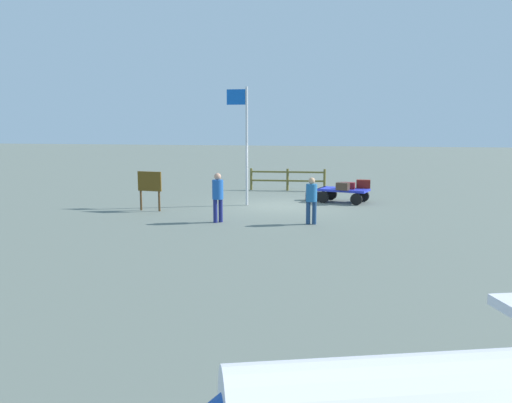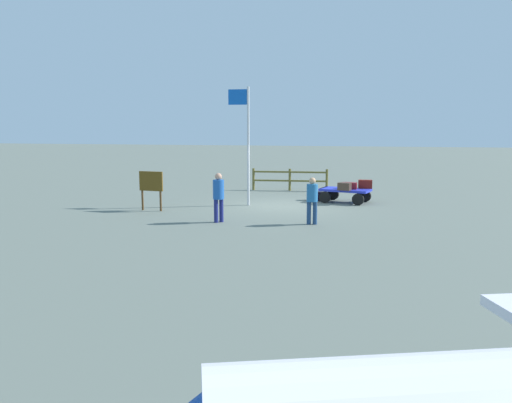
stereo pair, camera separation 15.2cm
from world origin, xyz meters
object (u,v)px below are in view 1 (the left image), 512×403
suitcase_dark (363,184)px  worker_trailing (218,193)px  flagpole (244,136)px  suitcase_navy (343,186)px  suitcase_tan (347,186)px  signboard (150,185)px  suitcase_olive (313,196)px  luggage_cart (343,192)px  worker_lead (311,197)px

suitcase_dark → worker_trailing: bearing=50.4°
suitcase_dark → flagpole: 5.48m
suitcase_navy → flagpole: flagpole is taller
suitcase_dark → worker_trailing: worker_trailing is taller
suitcase_navy → suitcase_tan: bearing=-109.2°
suitcase_dark → signboard: size_ratio=0.39×
suitcase_olive → worker_trailing: worker_trailing is taller
luggage_cart → suitcase_navy: size_ratio=3.87×
suitcase_dark → worker_trailing: size_ratio=0.35×
worker_lead → suitcase_dark: bearing=-107.0°
suitcase_tan → suitcase_olive: bearing=-14.0°
suitcase_navy → worker_lead: 4.73m
flagpole → luggage_cart: bearing=-157.7°
suitcase_navy → flagpole: 4.53m
worker_lead → flagpole: 5.08m
suitcase_olive → suitcase_tan: bearing=166.0°
suitcase_dark → suitcase_navy: (0.83, 0.84, -0.02)m
luggage_cart → flagpole: flagpole is taller
flagpole → suitcase_navy: bearing=-164.8°
luggage_cart → suitcase_tan: 0.33m
suitcase_navy → suitcase_olive: bearing=-33.7°
suitcase_dark → flagpole: size_ratio=0.12×
flagpole → signboard: (3.21, 2.07, -1.81)m
worker_trailing → flagpole: (-0.05, -3.87, 1.83)m
luggage_cart → worker_trailing: worker_trailing is taller
luggage_cart → signboard: signboard is taller
suitcase_olive → worker_trailing: bearing=65.2°
suitcase_navy → signboard: signboard is taller
suitcase_olive → flagpole: flagpole is taller
suitcase_tan → signboard: bearing=26.4°
worker_lead → suitcase_olive: bearing=-85.6°
suitcase_olive → signboard: bearing=34.3°
flagpole → signboard: flagpole is taller
suitcase_navy → suitcase_tan: 0.52m
suitcase_dark → worker_lead: worker_lead is taller
suitcase_olive → flagpole: (2.62, 1.90, 2.62)m
signboard → suitcase_olive: bearing=-145.7°
luggage_cart → flagpole: bearing=22.3°
suitcase_dark → suitcase_tan: size_ratio=0.89×
worker_lead → worker_trailing: (3.09, 0.28, 0.07)m
worker_trailing → worker_lead: bearing=-174.9°
suitcase_navy → suitcase_tan: suitcase_navy is taller
suitcase_olive → luggage_cart: bearing=166.3°
worker_trailing → luggage_cart: bearing=-125.8°
suitcase_tan → suitcase_dark: bearing=-151.6°
worker_lead → worker_trailing: 3.10m
suitcase_olive → worker_lead: 5.56m
luggage_cart → suitcase_navy: 0.62m
luggage_cart → worker_trailing: 6.76m
suitcase_tan → flagpole: size_ratio=0.14×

